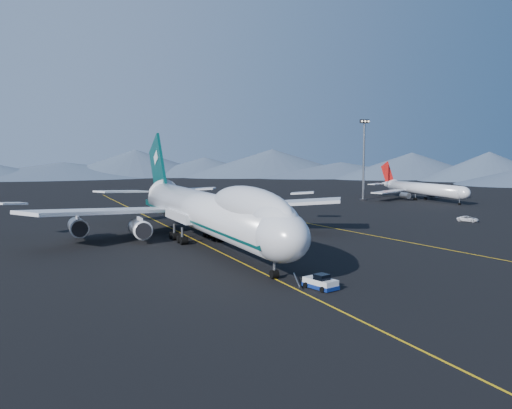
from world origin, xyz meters
name	(u,v)px	position (x,y,z in m)	size (l,w,h in m)	color
ground	(206,245)	(0.00, 0.00, 0.00)	(500.00, 500.00, 0.00)	black
taxiway_line_main	(206,245)	(0.00, 0.00, 0.01)	(0.25, 220.00, 0.01)	gold
taxiway_line_side	(330,227)	(30.00, 10.00, 0.01)	(0.25, 200.00, 0.01)	gold
boeing_747	(206,211)	(0.00, 0.03, 5.81)	(59.62, 72.43, 19.37)	silver
pushback_tug	(320,284)	(2.74, -33.17, 0.57)	(3.19, 4.57, 1.82)	silver
second_jet	(421,189)	(87.42, 51.03, 3.51)	(36.05, 40.73, 11.59)	silver
service_van	(468,219)	(62.56, 5.74, 0.62)	(2.06, 4.48, 1.24)	silver
floodlight_mast	(364,160)	(70.85, 58.21, 12.56)	(3.06, 2.30, 24.79)	black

